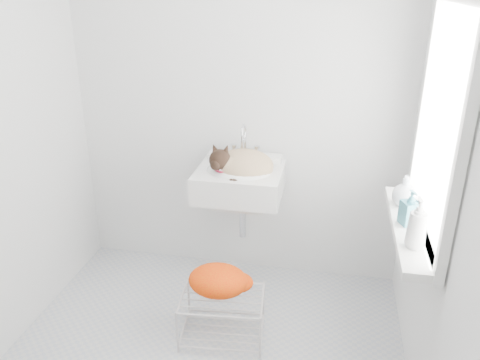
% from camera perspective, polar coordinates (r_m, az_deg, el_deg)
% --- Properties ---
extents(floor, '(2.20, 2.00, 0.02)m').
position_cam_1_polar(floor, '(2.82, -4.55, -20.58)').
color(floor, '#B1B1B1').
rests_on(floor, ground).
extents(back_wall, '(2.20, 0.02, 2.50)m').
position_cam_1_polar(back_wall, '(3.10, -0.23, 10.04)').
color(back_wall, silver).
rests_on(back_wall, ground).
extents(right_wall, '(0.02, 2.00, 2.50)m').
position_cam_1_polar(right_wall, '(2.13, 24.02, 2.00)').
color(right_wall, silver).
rests_on(right_wall, ground).
extents(window_glass, '(0.01, 0.80, 1.00)m').
position_cam_1_polar(window_glass, '(2.29, 23.11, 6.12)').
color(window_glass, white).
rests_on(window_glass, right_wall).
extents(window_frame, '(0.04, 0.90, 1.10)m').
position_cam_1_polar(window_frame, '(2.29, 22.75, 6.16)').
color(window_frame, white).
rests_on(window_frame, right_wall).
extents(windowsill, '(0.16, 0.88, 0.04)m').
position_cam_1_polar(windowsill, '(2.46, 19.55, -5.35)').
color(windowsill, white).
rests_on(windowsill, right_wall).
extents(sink, '(0.53, 0.46, 0.21)m').
position_cam_1_polar(sink, '(2.96, -0.03, 1.31)').
color(sink, white).
rests_on(sink, back_wall).
extents(faucet, '(0.19, 0.13, 0.19)m').
position_cam_1_polar(faucet, '(3.08, 0.63, 4.94)').
color(faucet, silver).
rests_on(faucet, sink).
extents(cat, '(0.43, 0.37, 0.25)m').
position_cam_1_polar(cat, '(2.93, 0.18, 1.88)').
color(cat, tan).
rests_on(cat, sink).
extents(wire_rack, '(0.49, 0.37, 0.28)m').
position_cam_1_polar(wire_rack, '(2.87, -2.13, -15.75)').
color(wire_rack, beige).
rests_on(wire_rack, floor).
extents(towel, '(0.37, 0.27, 0.14)m').
position_cam_1_polar(towel, '(2.82, -2.62, -12.61)').
color(towel, '#D06C08').
rests_on(towel, wire_rack).
extents(bottle_a, '(0.08, 0.08, 0.19)m').
position_cam_1_polar(bottle_a, '(2.26, 20.03, -7.51)').
color(bottle_a, white).
rests_on(bottle_a, windowsill).
extents(bottle_b, '(0.10, 0.10, 0.17)m').
position_cam_1_polar(bottle_b, '(2.45, 19.39, -4.96)').
color(bottle_b, teal).
rests_on(bottle_b, windowsill).
extents(bottle_c, '(0.16, 0.16, 0.16)m').
position_cam_1_polar(bottle_c, '(2.64, 18.87, -2.84)').
color(bottle_c, silver).
rests_on(bottle_c, windowsill).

